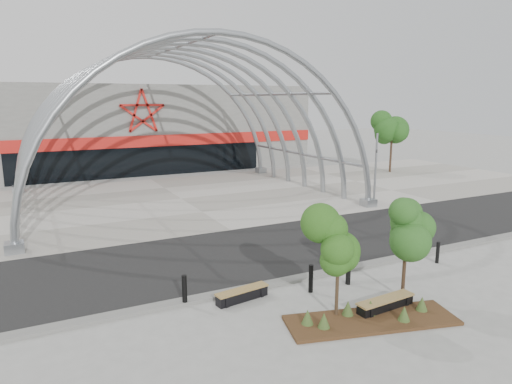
# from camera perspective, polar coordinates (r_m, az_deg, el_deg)

# --- Properties ---
(ground) EXTENTS (140.00, 140.00, 0.00)m
(ground) POSITION_cam_1_polar(r_m,az_deg,el_deg) (18.04, 5.79, -10.43)
(ground) COLOR gray
(ground) RESTS_ON ground
(road) EXTENTS (140.00, 7.00, 0.02)m
(road) POSITION_cam_1_polar(r_m,az_deg,el_deg) (20.88, 0.62, -7.23)
(road) COLOR black
(road) RESTS_ON ground
(forecourt) EXTENTS (60.00, 17.00, 0.04)m
(forecourt) POSITION_cam_1_polar(r_m,az_deg,el_deg) (31.65, -9.35, -0.84)
(forecourt) COLOR gray
(forecourt) RESTS_ON ground
(kerb) EXTENTS (60.00, 0.50, 0.12)m
(kerb) POSITION_cam_1_polar(r_m,az_deg,el_deg) (17.82, 6.23, -10.51)
(kerb) COLOR #63635F
(kerb) RESTS_ON ground
(arena_building) EXTENTS (34.00, 15.24, 8.00)m
(arena_building) POSITION_cam_1_polar(r_m,az_deg,el_deg) (48.46, -15.92, 7.88)
(arena_building) COLOR slate
(arena_building) RESTS_ON ground
(vault_canopy) EXTENTS (20.80, 15.80, 20.36)m
(vault_canopy) POSITION_cam_1_polar(r_m,az_deg,el_deg) (31.65, -9.35, -0.85)
(vault_canopy) COLOR #92989C
(vault_canopy) RESTS_ON ground
(planting_bed) EXTENTS (5.53, 2.90, 0.56)m
(planting_bed) POSITION_cam_1_polar(r_m,az_deg,el_deg) (14.96, 13.94, -14.99)
(planting_bed) COLOR #362514
(planting_bed) RESTS_ON ground
(signal_pole) EXTENTS (0.33, 0.65, 4.67)m
(signal_pole) POSITION_cam_1_polar(r_m,az_deg,el_deg) (29.37, 14.72, 2.78)
(signal_pole) COLOR gray
(signal_pole) RESTS_ON ground
(street_tree_0) EXTENTS (1.50, 1.50, 3.42)m
(street_tree_0) POSITION_cam_1_polar(r_m,az_deg,el_deg) (14.16, 10.31, -6.22)
(street_tree_0) COLOR #2F2516
(street_tree_0) RESTS_ON ground
(street_tree_1) EXTENTS (1.56, 1.56, 3.68)m
(street_tree_1) POSITION_cam_1_polar(r_m,az_deg,el_deg) (16.07, 18.38, -3.80)
(street_tree_1) COLOR black
(street_tree_1) RESTS_ON ground
(bench_0) EXTENTS (1.99, 0.72, 0.41)m
(bench_0) POSITION_cam_1_polar(r_m,az_deg,el_deg) (15.90, -1.74, -12.72)
(bench_0) COLOR black
(bench_0) RESTS_ON ground
(bench_1) EXTENTS (2.20, 0.63, 0.46)m
(bench_1) POSITION_cam_1_polar(r_m,az_deg,el_deg) (15.69, 15.86, -13.43)
(bench_1) COLOR black
(bench_1) RESTS_ON ground
(bollard_0) EXTENTS (0.17, 0.17, 1.05)m
(bollard_0) POSITION_cam_1_polar(r_m,az_deg,el_deg) (15.60, -8.92, -12.05)
(bollard_0) COLOR black
(bollard_0) RESTS_ON ground
(bollard_1) EXTENTS (0.16, 0.16, 1.01)m
(bollard_1) POSITION_cam_1_polar(r_m,az_deg,el_deg) (16.51, 6.88, -10.69)
(bollard_1) COLOR black
(bollard_1) RESTS_ON ground
(bollard_2) EXTENTS (0.18, 0.18, 1.12)m
(bollard_2) POSITION_cam_1_polar(r_m,az_deg,el_deg) (18.85, 9.64, -7.74)
(bollard_2) COLOR black
(bollard_2) RESTS_ON ground
(bollard_3) EXTENTS (0.18, 0.18, 1.13)m
(bollard_3) POSITION_cam_1_polar(r_m,az_deg,el_deg) (17.37, 11.48, -9.48)
(bollard_3) COLOR black
(bollard_3) RESTS_ON ground
(bollard_4) EXTENTS (0.15, 0.15, 0.91)m
(bollard_4) POSITION_cam_1_polar(r_m,az_deg,el_deg) (20.60, 21.76, -7.05)
(bollard_4) COLOR black
(bollard_4) RESTS_ON ground
(bg_tree_1) EXTENTS (2.70, 2.70, 5.91)m
(bg_tree_1) POSITION_cam_1_polar(r_m,az_deg,el_deg) (44.02, 16.69, 7.84)
(bg_tree_1) COLOR black
(bg_tree_1) RESTS_ON ground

